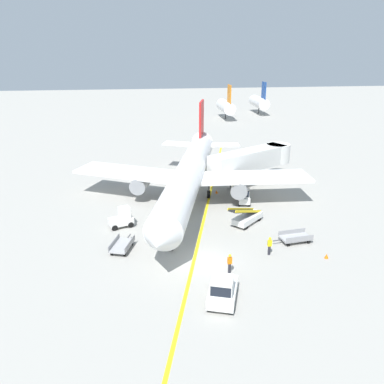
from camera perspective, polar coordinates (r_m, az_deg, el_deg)
The scene contains 16 objects.
ground_plane at distance 33.85m, azimuth 1.99°, elevation -10.27°, with size 300.00×300.00×0.00m, color #9E9B93.
taxi_line_yellow at distance 38.21m, azimuth 1.15°, elevation -6.45°, with size 0.30×80.00×0.01m, color yellow.
airliner at distance 45.39m, azimuth -0.42°, elevation 2.63°, with size 27.86×34.82×10.10m.
jet_bridge at distance 52.11m, azimuth 9.33°, elevation 4.84°, with size 12.37×8.60×4.85m.
pushback_tug at distance 28.77m, azimuth 4.48°, elevation -14.09°, with size 2.96×4.02×2.20m.
baggage_tug_near_wing at distance 45.86m, azimuth 7.61°, elevation -0.67°, with size 1.72×2.60×2.10m.
baggage_tug_by_cargo_door at distance 40.40m, azimuth -10.14°, elevation -3.79°, with size 2.69×1.98×2.10m.
belt_loader_forward_hold at distance 40.88m, azimuth 8.03°, elevation -3.60°, with size 4.50×4.33×2.59m.
baggage_cart_loaded at distance 38.18m, azimuth 14.87°, elevation -6.44°, with size 3.83×1.90×0.94m.
baggage_cart_empty_trailing at distance 36.12m, azimuth -10.18°, elevation -7.66°, with size 2.34×3.82×0.94m.
ground_crew_marshaller at distance 32.15m, azimuth 5.52°, elevation -10.26°, with size 0.36×0.24×1.70m.
ground_crew_wing_walker at distance 35.27m, azimuth 11.25°, elevation -7.65°, with size 0.36×0.24×1.70m.
safety_cone_nose_left at distance 49.18m, azimuth 3.61°, elevation 0.07°, with size 0.36×0.36×0.44m, color orange.
safety_cone_nose_right at distance 36.31m, azimuth 19.04°, elevation -8.82°, with size 0.36×0.36×0.44m, color orange.
distant_aircraft_mid_left at distance 101.82m, azimuth 4.96°, elevation 12.37°, with size 3.00×10.10×8.80m.
distant_aircraft_mid_right at distance 111.29m, azimuth 9.79°, elevation 12.83°, with size 3.00×10.10×8.80m.
Camera 1 is at (-5.07, -28.69, 17.23)m, focal length 36.54 mm.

